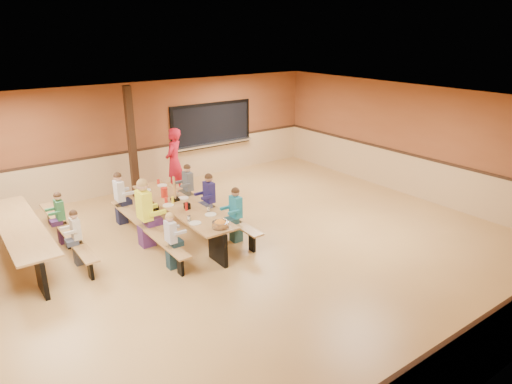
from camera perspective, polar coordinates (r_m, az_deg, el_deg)
ground at (r=9.45m, az=-3.28°, el=-7.75°), size 12.00×12.00×0.00m
room_envelope at (r=9.16m, az=-3.37°, el=-3.92°), size 12.04×10.04×3.02m
kitchen_pass_through at (r=14.27m, az=-5.54°, el=8.07°), size 2.78×0.28×1.38m
structural_post at (r=12.58m, az=-15.25°, el=5.93°), size 0.18×0.18×3.00m
cafeteria_table_main at (r=10.18m, az=-9.40°, el=-2.66°), size 1.91×3.70×0.74m
cafeteria_table_second at (r=10.14m, az=-27.24°, el=-4.80°), size 1.91×3.70×0.74m
seated_child_white_left at (r=8.83m, az=-10.56°, el=-6.06°), size 0.33×0.27×1.13m
seated_adult_yellow at (r=9.79m, az=-13.73°, el=-2.63°), size 0.49×0.40×1.46m
seated_child_grey_left at (r=11.11m, az=-16.65°, el=-0.79°), size 0.38×0.31×1.24m
seated_child_teal_right at (r=9.76m, az=-2.54°, el=-2.91°), size 0.37×0.30×1.21m
seated_child_navy_right at (r=10.63m, az=-5.85°, el=-0.97°), size 0.38×0.31×1.23m
seated_child_char_right at (r=11.49m, az=-8.47°, el=0.45°), size 0.37×0.30×1.21m
seated_child_green_sec at (r=10.54m, az=-23.21°, el=-3.04°), size 0.33×0.27×1.14m
seated_child_tan_sec at (r=9.48m, az=-21.49°, el=-5.35°), size 0.33×0.27×1.12m
standing_woman at (r=12.72m, az=-10.20°, el=3.78°), size 0.80×0.78×1.85m
punch_pitcher at (r=10.57m, az=-11.40°, el=-0.05°), size 0.16×0.16×0.22m
chip_bowl at (r=8.82m, az=-4.48°, el=-4.03°), size 0.32×0.32×0.15m
napkin_dispenser at (r=9.81m, az=-8.61°, el=-1.73°), size 0.10×0.14×0.13m
condiment_mustard at (r=10.13m, az=-10.38°, el=-1.02°), size 0.06×0.06×0.17m
condiment_ketchup at (r=9.72m, az=-8.70°, el=-1.81°), size 0.06×0.06×0.17m
table_paddle at (r=10.29m, az=-10.12°, el=-0.35°), size 0.16×0.16×0.56m
place_settings at (r=10.08m, az=-9.48°, el=-1.25°), size 0.65×3.30×0.11m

